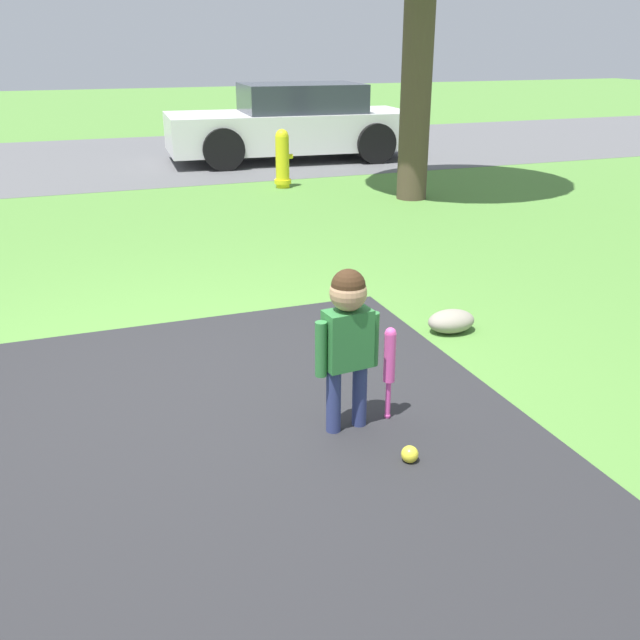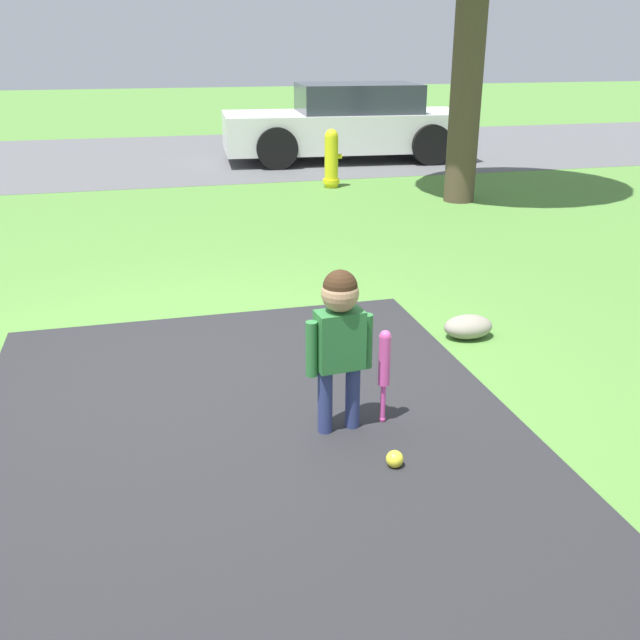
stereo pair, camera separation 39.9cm
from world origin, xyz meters
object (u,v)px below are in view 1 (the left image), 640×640
object	(u,v)px
child	(348,328)
parked_car	(292,124)
sports_ball	(410,454)
fire_hydrant	(282,159)
baseball_bat	(390,361)

from	to	relation	value
child	parked_car	size ratio (longest dim) A/B	0.21
sports_ball	parked_car	xyz separation A→B (m)	(2.53, 9.36, 0.57)
child	fire_hydrant	distance (m)	6.79
fire_hydrant	baseball_bat	bearing A→B (deg)	-102.89
child	parked_car	world-z (taller)	parked_car
sports_ball	fire_hydrant	distance (m)	7.17
baseball_bat	fire_hydrant	bearing A→B (deg)	77.11
child	baseball_bat	xyz separation A→B (m)	(0.25, 0.02, -0.23)
sports_ball	parked_car	distance (m)	9.72
fire_hydrant	parked_car	xyz separation A→B (m)	(0.95, 2.38, 0.22)
fire_hydrant	sports_ball	bearing A→B (deg)	-102.80
baseball_bat	fire_hydrant	distance (m)	6.72
fire_hydrant	parked_car	bearing A→B (deg)	68.34
child	baseball_bat	bearing A→B (deg)	-1.58
parked_car	fire_hydrant	bearing A→B (deg)	72.76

